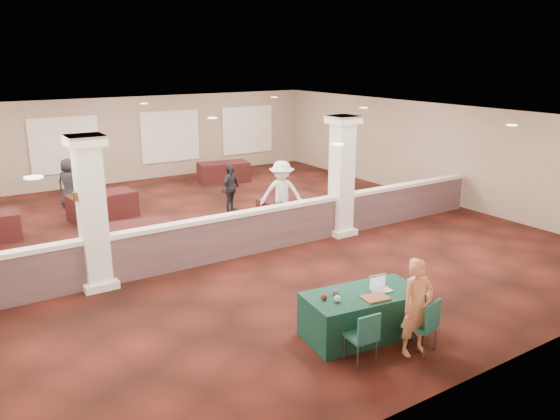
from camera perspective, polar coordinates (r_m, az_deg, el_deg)
ground at (r=14.67m, az=-6.66°, el=-2.93°), size 16.00×16.00×0.00m
wall_back at (r=21.60m, az=-16.38°, el=7.00°), size 16.00×0.04×3.20m
wall_front at (r=8.16m, az=19.09°, el=-7.39°), size 16.00×0.04×3.20m
wall_right at (r=19.07m, az=15.34°, el=5.96°), size 0.04×16.00×3.20m
ceiling at (r=13.97m, az=-7.08°, el=9.60°), size 16.00×16.00×0.02m
partition_wall at (r=13.22m, az=-3.84°, el=-2.37°), size 15.60×0.28×1.10m
column_left at (r=11.70m, az=-19.07°, el=-0.20°), size 0.72×0.72×3.20m
column_right at (r=14.58m, az=6.45°, el=3.65°), size 0.72×0.72×3.20m
sconce_left at (r=11.55m, az=-20.57°, el=1.33°), size 0.12×0.12×0.18m
sconce_right at (r=11.68m, az=-17.90°, el=1.72°), size 0.12×0.12×0.18m
near_table at (r=9.71m, az=8.64°, el=-10.69°), size 2.15×1.28×0.78m
conf_chair_main at (r=9.31m, az=14.96°, el=-11.21°), size 0.57×0.57×0.93m
conf_chair_side at (r=8.83m, az=8.79°, el=-12.64°), size 0.47×0.47×0.87m
woman at (r=9.14m, az=14.11°, el=-9.82°), size 0.62×0.45×1.63m
far_table_front_center at (r=14.12m, az=-14.54°, el=-2.65°), size 1.77×1.08×0.68m
far_table_front_right at (r=16.00m, az=0.85°, el=0.08°), size 1.72×0.89×0.69m
far_table_back_center at (r=17.07m, az=-18.03°, el=0.43°), size 1.99×1.16×0.77m
far_table_back_right at (r=21.03m, az=-5.91°, el=3.95°), size 2.02×1.26×0.77m
attendee_b at (r=15.39m, az=0.18°, el=1.71°), size 1.29×1.14×1.87m
attendee_c at (r=16.83m, az=-5.22°, el=2.24°), size 0.97×0.80×1.50m
attendee_d at (r=18.60m, az=-21.19°, el=2.64°), size 0.86×0.83×1.57m
laptop_base at (r=9.67m, az=10.52°, el=-8.27°), size 0.38×0.29×0.02m
laptop_screen at (r=9.71m, az=10.13°, el=-7.32°), size 0.35×0.06×0.24m
screen_glow at (r=9.71m, az=10.15°, el=-7.42°), size 0.32×0.05×0.20m
knitting at (r=9.36m, az=9.93°, el=-9.02°), size 0.47×0.38×0.03m
yarn_cream at (r=9.14m, az=6.01°, el=-9.21°), size 0.12×0.12×0.12m
yarn_red at (r=9.19m, az=4.62°, el=-9.05°), size 0.11×0.11×0.11m
yarn_grey at (r=9.37m, az=5.83°, el=-8.55°), size 0.11×0.11×0.11m
scissors at (r=9.70m, az=13.19°, el=-8.36°), size 0.13×0.05×0.01m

